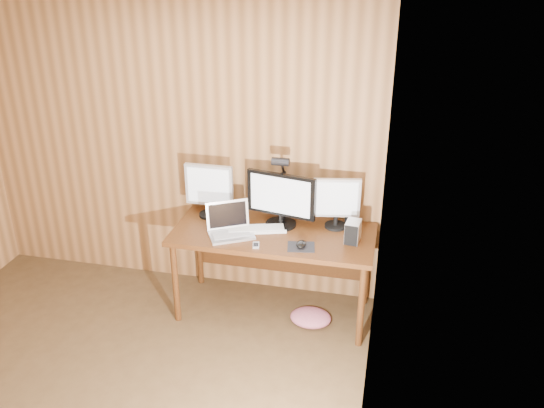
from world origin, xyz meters
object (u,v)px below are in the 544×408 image
(mouse, at_px, (301,244))
(hard_drive, at_px, (353,232))
(speaker, at_px, (348,217))
(monitor_right, at_px, (337,202))
(desk_lamp, at_px, (282,178))
(desk, at_px, (275,241))
(monitor_center, at_px, (281,199))
(monitor_left, at_px, (209,189))
(laptop, at_px, (230,226))
(phone, at_px, (256,245))
(keyboard, at_px, (256,229))

(mouse, bearing_deg, hard_drive, 27.59)
(mouse, xyz_separation_m, speaker, (0.30, 0.46, 0.04))
(monitor_right, xyz_separation_m, desk_lamp, (-0.45, 0.03, 0.15))
(desk, height_order, monitor_center, monitor_center)
(speaker, bearing_deg, monitor_left, -175.07)
(desk, xyz_separation_m, mouse, (0.26, -0.26, 0.15))
(mouse, xyz_separation_m, hard_drive, (0.37, 0.17, 0.06))
(monitor_right, distance_m, speaker, 0.20)
(monitor_right, relative_size, laptop, 0.99)
(desk, bearing_deg, phone, -104.33)
(laptop, bearing_deg, speaker, -7.02)
(keyboard, bearing_deg, mouse, -42.80)
(phone, bearing_deg, hard_drive, 5.10)
(monitor_left, distance_m, keyboard, 0.53)
(monitor_right, relative_size, phone, 4.03)
(hard_drive, relative_size, phone, 1.63)
(hard_drive, height_order, desk_lamp, desk_lamp)
(monitor_center, xyz_separation_m, desk_lamp, (-0.01, 0.10, 0.14))
(desk, bearing_deg, monitor_right, 15.16)
(speaker, bearing_deg, keyboard, -158.76)
(laptop, xyz_separation_m, desk_lamp, (0.35, 0.32, 0.31))
(keyboard, distance_m, hard_drive, 0.77)
(monitor_right, bearing_deg, speaker, 29.24)
(laptop, bearing_deg, phone, -61.13)
(monitor_left, xyz_separation_m, phone, (0.50, -0.42, -0.24))
(monitor_center, xyz_separation_m, mouse, (0.22, -0.32, -0.21))
(monitor_left, bearing_deg, phone, -40.05)
(desk_lamp, bearing_deg, laptop, -117.80)
(phone, bearing_deg, keyboard, 90.70)
(laptop, bearing_deg, monitor_left, 103.90)
(desk, height_order, laptop, laptop)
(monitor_center, bearing_deg, desk_lamp, 108.36)
(speaker, bearing_deg, phone, -140.92)
(keyboard, relative_size, desk_lamp, 0.82)
(monitor_center, height_order, speaker, monitor_center)
(monitor_left, height_order, monitor_right, monitor_left)
(desk, distance_m, monitor_left, 0.69)
(monitor_left, bearing_deg, desk, -10.13)
(mouse, bearing_deg, monitor_left, 158.76)
(monitor_left, xyz_separation_m, keyboard, (0.44, -0.17, -0.23))
(hard_drive, bearing_deg, laptop, -169.43)
(phone, bearing_deg, monitor_left, 126.72)
(desk, height_order, speaker, speaker)
(mouse, bearing_deg, laptop, 172.68)
(monitor_right, distance_m, mouse, 0.48)
(desk, xyz_separation_m, speaker, (0.56, 0.20, 0.19))
(keyboard, height_order, speaker, speaker)
(desk, bearing_deg, mouse, -45.41)
(monitor_left, xyz_separation_m, speaker, (1.14, 0.10, -0.18))
(monitor_right, height_order, hard_drive, monitor_right)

